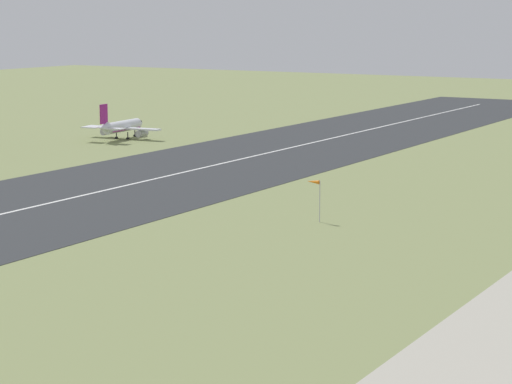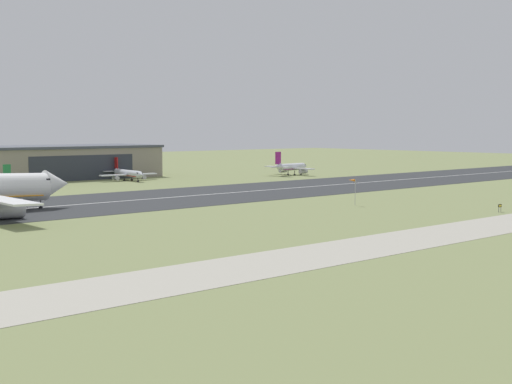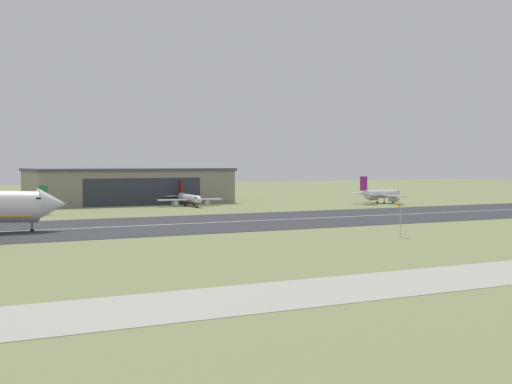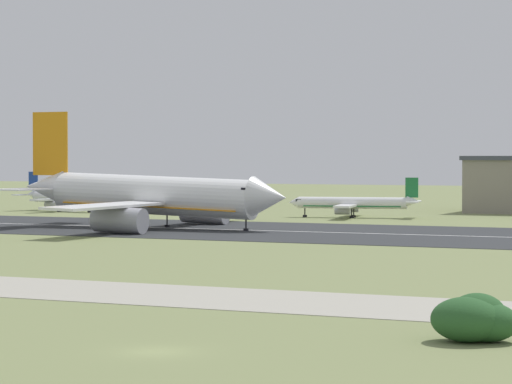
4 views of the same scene
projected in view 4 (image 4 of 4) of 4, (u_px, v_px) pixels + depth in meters
ground_plane at (421, 272)px, 124.16m from camera, size 732.97×732.97×0.00m
taxiway_road at (317, 303)px, 97.41m from camera, size 369.73×14.50×0.05m
airplane_landing at (153, 197)px, 198.67m from camera, size 48.90×60.14×19.46m
airplane_parked_centre at (63, 197)px, 261.44m from camera, size 23.08×18.49×8.53m
airplane_parked_far_east at (354, 203)px, 234.40m from camera, size 26.17×22.35×7.83m
shrub_clump at (476, 319)px, 77.14m from camera, size 5.54×4.70×3.06m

